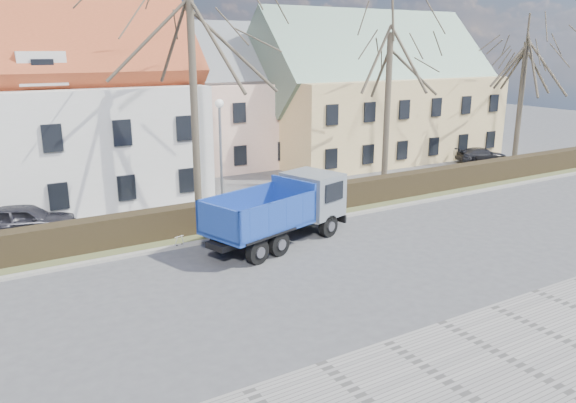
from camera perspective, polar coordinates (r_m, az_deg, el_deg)
ground at (r=22.32m, az=4.13°, el=-6.14°), size 120.00×120.00×0.00m
sidewalk_near at (r=16.78m, az=21.56°, el=-14.79°), size 80.00×5.00×0.08m
curb_far at (r=25.96m, az=-1.68°, el=-2.83°), size 80.00×0.30×0.12m
grass_strip at (r=27.31m, az=-3.32°, el=-1.94°), size 80.00×3.00×0.10m
hedge at (r=26.97m, az=-3.14°, el=-0.84°), size 60.00×0.90×1.30m
building_pink at (r=40.48m, az=-7.52°, el=9.34°), size 10.80×8.80×8.00m
building_yellow at (r=44.18m, az=8.74°, el=10.11°), size 18.80×10.80×8.50m
tree_1 at (r=27.41m, az=-9.59°, el=11.31°), size 9.20×9.20×12.65m
tree_2 at (r=33.74m, az=10.11°, el=10.61°), size 8.00×8.00×11.00m
tree_3 at (r=42.57m, az=22.64°, el=10.26°), size 7.60×7.60×10.45m
dump_truck at (r=23.71m, az=-1.49°, el=-1.19°), size 7.51×4.55×2.82m
streetlight at (r=26.71m, az=-6.81°, el=4.07°), size 0.47×0.47×5.96m
cart_frame at (r=24.03m, az=-11.32°, el=-4.08°), size 0.71×0.52×0.58m
parked_car_a at (r=27.69m, az=-25.14°, el=-1.70°), size 4.61×2.98×1.46m
parked_car_b at (r=43.58m, az=19.11°, el=4.46°), size 4.09×2.75×1.10m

